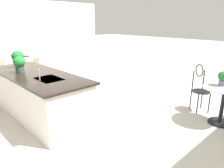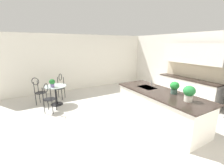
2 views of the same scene
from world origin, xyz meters
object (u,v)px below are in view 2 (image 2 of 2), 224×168
at_px(bistro_table, 56,93).
at_px(potted_plant_on_table, 52,83).
at_px(potted_plant_counter_far, 189,93).
at_px(chair_near_window, 60,85).
at_px(potted_plant_counter_near, 174,87).
at_px(chair_by_island, 39,90).
at_px(chair_toward_desk, 48,97).

bearing_deg(bistro_table, potted_plant_on_table, -47.65).
xyz_separation_m(bistro_table, potted_plant_on_table, (0.09, -0.10, 0.46)).
xyz_separation_m(bistro_table, potted_plant_counter_far, (3.69, 2.42, 0.69)).
relative_size(bistro_table, chair_near_window, 0.77).
relative_size(potted_plant_counter_far, potted_plant_counter_near, 1.12).
bearing_deg(bistro_table, potted_plant_counter_near, 39.70).
distance_m(potted_plant_on_table, potted_plant_counter_near, 4.08).
xyz_separation_m(chair_by_island, potted_plant_counter_near, (3.51, 3.14, 0.54)).
xyz_separation_m(chair_by_island, chair_toward_desk, (0.99, 0.21, 0.00)).
height_order(bistro_table, potted_plant_counter_near, potted_plant_counter_near).
xyz_separation_m(chair_toward_desk, potted_plant_counter_near, (2.52, 2.93, 0.54)).
height_order(chair_near_window, chair_by_island, same).
bearing_deg(potted_plant_counter_near, potted_plant_counter_far, -18.19).
height_order(chair_toward_desk, potted_plant_on_table, chair_toward_desk).
height_order(chair_near_window, potted_plant_on_table, chair_near_window).
bearing_deg(potted_plant_on_table, potted_plant_counter_near, 41.67).
bearing_deg(potted_plant_on_table, potted_plant_counter_far, 35.12).
xyz_separation_m(chair_near_window, chair_by_island, (0.28, -0.83, 0.00)).
bearing_deg(chair_near_window, potted_plant_counter_near, 31.41).
distance_m(chair_by_island, potted_plant_counter_near, 4.74).
bearing_deg(potted_plant_counter_near, chair_near_window, -148.59).
distance_m(bistro_table, potted_plant_on_table, 0.48).
height_order(bistro_table, potted_plant_counter_far, potted_plant_counter_far).
xyz_separation_m(potted_plant_on_table, potted_plant_counter_far, (3.59, 2.53, 0.24)).
bearing_deg(bistro_table, chair_by_island, -124.56).
distance_m(chair_toward_desk, potted_plant_on_table, 0.66).
bearing_deg(bistro_table, chair_toward_desk, -28.23).
distance_m(chair_near_window, chair_toward_desk, 1.41).
bearing_deg(potted_plant_on_table, chair_by_island, -136.89).
relative_size(chair_near_window, potted_plant_counter_far, 2.71).
distance_m(potted_plant_counter_far, potted_plant_counter_near, 0.58).
height_order(chair_toward_desk, potted_plant_counter_near, potted_plant_counter_near).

